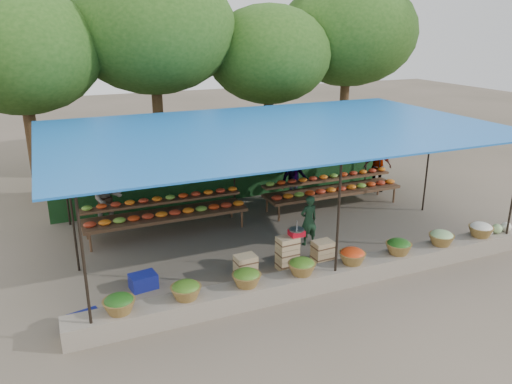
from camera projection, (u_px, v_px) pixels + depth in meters
name	position (u px, v px, depth m)	size (l,w,h in m)	color
ground	(275.00, 236.00, 12.86)	(60.00, 60.00, 0.00)	brown
stone_curb	(331.00, 276.00, 10.40)	(10.60, 0.55, 0.40)	gray
stall_canopy	(275.00, 133.00, 12.06)	(10.80, 6.60, 2.82)	black
produce_baskets	(328.00, 261.00, 10.25)	(8.98, 0.58, 0.34)	brown
netting_backdrop	(231.00, 160.00, 15.20)	(10.60, 0.06, 2.50)	#17421F
tree_row	(213.00, 39.00, 16.85)	(16.51, 5.50, 7.12)	#311B11
fruit_table_left	(166.00, 211.00, 12.91)	(4.21, 0.95, 0.93)	#44311B
fruit_table_right	(332.00, 187.00, 14.78)	(4.21, 0.95, 0.93)	#44311B
crate_counter	(286.00, 256.00, 11.03)	(2.36, 0.36, 0.77)	tan
weighing_scale	(297.00, 232.00, 10.95)	(0.33, 0.33, 0.35)	red
vendor_seated	(309.00, 220.00, 12.19)	(0.46, 0.30, 1.27)	#1A3923
customer_left	(107.00, 198.00, 13.21)	(0.78, 0.61, 1.61)	slate
customer_mid	(295.00, 177.00, 15.10)	(1.04, 0.60, 1.61)	slate
customer_right	(377.00, 167.00, 16.13)	(0.94, 0.39, 1.61)	slate
blue_crate_front	(85.00, 323.00, 8.85)	(0.53, 0.38, 0.32)	navy
blue_crate_back	(143.00, 281.00, 10.27)	(0.53, 0.38, 0.32)	navy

